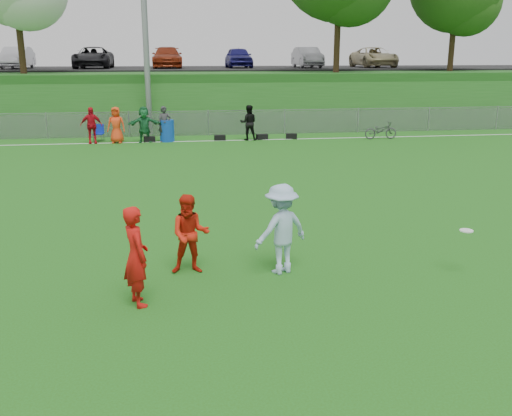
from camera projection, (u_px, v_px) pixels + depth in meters
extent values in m
plane|color=#215612|center=(281.00, 285.00, 10.40)|extent=(120.00, 120.00, 0.00)
cube|color=white|center=(211.00, 141.00, 27.59)|extent=(60.00, 0.10, 0.01)
cube|color=gray|center=(208.00, 124.00, 29.34)|extent=(58.00, 0.02, 1.20)
cube|color=gray|center=(208.00, 111.00, 29.17)|extent=(58.00, 0.04, 0.04)
cylinder|color=gray|center=(144.00, 14.00, 28.26)|extent=(0.30, 0.30, 12.00)
cube|color=#1A5016|center=(198.00, 92.00, 39.61)|extent=(120.00, 18.00, 3.00)
cube|color=black|center=(196.00, 68.00, 41.11)|extent=(120.00, 12.00, 0.10)
cylinder|color=black|center=(17.00, 3.00, 31.09)|extent=(0.36, 0.36, 7.50)
cylinder|color=black|center=(455.00, 14.00, 35.78)|extent=(0.36, 0.36, 7.00)
sphere|color=#1E4813|center=(467.00, 2.00, 35.39)|extent=(4.20, 4.20, 4.20)
imported|color=#AFAEB3|center=(17.00, 58.00, 38.26)|extent=(1.52, 4.37, 1.44)
imported|color=black|center=(93.00, 58.00, 38.96)|extent=(2.39, 5.18, 1.44)
imported|color=maroon|center=(167.00, 57.00, 39.67)|extent=(2.02, 4.96, 1.44)
imported|color=navy|center=(238.00, 57.00, 40.37)|extent=(1.70, 4.23, 1.44)
imported|color=gray|center=(307.00, 57.00, 41.08)|extent=(1.52, 4.37, 1.44)
imported|color=tan|center=(374.00, 57.00, 41.79)|extent=(2.39, 5.18, 1.44)
imported|color=red|center=(91.00, 125.00, 26.58)|extent=(1.04, 0.55, 1.69)
imported|color=#EC3E16|center=(116.00, 125.00, 26.74)|extent=(0.89, 0.63, 1.69)
imported|color=#1B6634|center=(144.00, 125.00, 26.92)|extent=(1.63, 0.71, 1.69)
imported|color=#2E2E30|center=(165.00, 124.00, 27.05)|extent=(0.63, 0.43, 1.69)
imported|color=black|center=(249.00, 123.00, 27.62)|extent=(0.89, 0.74, 1.69)
cube|color=black|center=(149.00, 139.00, 27.23)|extent=(0.56, 0.31, 0.26)
cube|color=black|center=(220.00, 138.00, 27.71)|extent=(0.55, 0.29, 0.26)
cube|color=black|center=(262.00, 137.00, 28.00)|extent=(0.60, 0.39, 0.26)
cube|color=black|center=(291.00, 136.00, 28.21)|extent=(0.59, 0.38, 0.26)
imported|color=red|center=(136.00, 256.00, 9.41)|extent=(0.61, 0.73, 1.71)
imported|color=red|center=(190.00, 234.00, 10.83)|extent=(0.78, 0.62, 1.54)
imported|color=#9FBDDD|center=(281.00, 229.00, 10.81)|extent=(1.29, 1.05, 1.74)
cylinder|color=white|center=(466.00, 231.00, 10.70)|extent=(0.25, 0.25, 0.02)
cylinder|color=#0F3EA7|center=(167.00, 131.00, 27.30)|extent=(0.80, 0.80, 1.03)
cube|color=#112DB9|center=(99.00, 134.00, 27.36)|extent=(0.51, 0.51, 0.04)
cube|color=#112DB9|center=(99.00, 129.00, 27.51)|extent=(0.45, 0.10, 0.45)
imported|color=#302F32|center=(381.00, 130.00, 28.09)|extent=(1.62, 0.57, 0.85)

